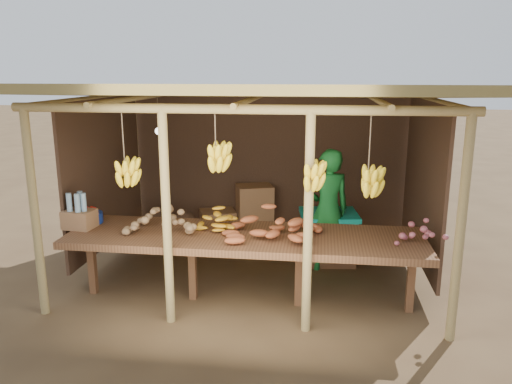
# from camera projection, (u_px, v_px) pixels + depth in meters

# --- Properties ---
(ground) EXTENTS (60.00, 60.00, 0.00)m
(ground) POSITION_uv_depth(u_px,v_px,m) (256.00, 269.00, 6.57)
(ground) COLOR brown
(ground) RESTS_ON ground
(stall_structure) EXTENTS (4.70, 3.50, 2.43)m
(stall_structure) POSITION_uv_depth(u_px,v_px,m) (256.00, 126.00, 6.00)
(stall_structure) COLOR tan
(stall_structure) RESTS_ON ground
(counter) EXTENTS (3.90, 1.05, 0.80)m
(counter) POSITION_uv_depth(u_px,v_px,m) (245.00, 240.00, 5.48)
(counter) COLOR brown
(counter) RESTS_ON ground
(potato_heap) EXTENTS (0.93, 0.64, 0.36)m
(potato_heap) POSITION_uv_depth(u_px,v_px,m) (167.00, 215.00, 5.56)
(potato_heap) COLOR #906E4A
(potato_heap) RESTS_ON counter
(sweet_potato_heap) EXTENTS (1.09, 0.84, 0.36)m
(sweet_potato_heap) POSITION_uv_depth(u_px,v_px,m) (274.00, 223.00, 5.28)
(sweet_potato_heap) COLOR #A64F2A
(sweet_potato_heap) RESTS_ON counter
(onion_heap) EXTENTS (0.80, 0.64, 0.35)m
(onion_heap) POSITION_uv_depth(u_px,v_px,m) (427.00, 229.00, 5.07)
(onion_heap) COLOR #AA535D
(onion_heap) RESTS_ON counter
(banana_pile) EXTENTS (0.59, 0.46, 0.34)m
(banana_pile) POSITION_uv_depth(u_px,v_px,m) (216.00, 216.00, 5.56)
(banana_pile) COLOR yellow
(banana_pile) RESTS_ON counter
(tomato_basin) EXTENTS (0.34, 0.34, 0.18)m
(tomato_basin) POSITION_uv_depth(u_px,v_px,m) (88.00, 217.00, 5.87)
(tomato_basin) COLOR navy
(tomato_basin) RESTS_ON counter
(bottle_box) EXTENTS (0.36, 0.30, 0.42)m
(bottle_box) POSITION_uv_depth(u_px,v_px,m) (79.00, 214.00, 5.65)
(bottle_box) COLOR #926441
(bottle_box) RESTS_ON counter
(vendor) EXTENTS (0.68, 0.57, 1.60)m
(vendor) POSITION_uv_depth(u_px,v_px,m) (328.00, 210.00, 6.44)
(vendor) COLOR #176A29
(vendor) RESTS_ON ground
(tarp_crate) EXTENTS (0.83, 0.74, 0.90)m
(tarp_crate) POSITION_uv_depth(u_px,v_px,m) (328.00, 235.00, 6.76)
(tarp_crate) COLOR brown
(tarp_crate) RESTS_ON ground
(carton_stack) EXTENTS (1.21, 0.57, 0.84)m
(carton_stack) POSITION_uv_depth(u_px,v_px,m) (242.00, 216.00, 7.68)
(carton_stack) COLOR #926441
(carton_stack) RESTS_ON ground
(burlap_sacks) EXTENTS (0.91, 0.48, 0.65)m
(burlap_sacks) POSITION_uv_depth(u_px,v_px,m) (169.00, 228.00, 7.39)
(burlap_sacks) COLOR #4A3122
(burlap_sacks) RESTS_ON ground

